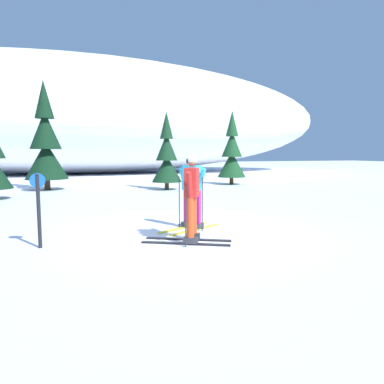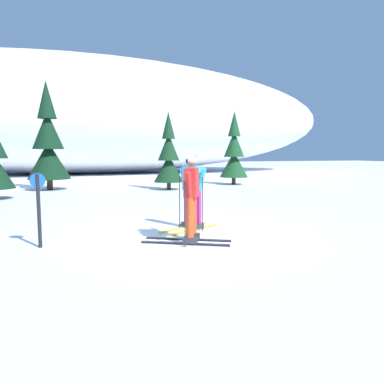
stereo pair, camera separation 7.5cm
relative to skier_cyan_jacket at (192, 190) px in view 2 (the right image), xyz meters
name	(u,v)px [view 2 (the right image)]	position (x,y,z in m)	size (l,w,h in m)	color
ground_plane	(190,232)	(-0.17, -0.37, -0.93)	(120.00, 120.00, 0.00)	white
skier_cyan_jacket	(192,190)	(0.00, 0.00, 0.00)	(1.65, 1.20, 1.76)	gold
skier_red_jacket	(191,197)	(-0.44, -1.26, 0.00)	(1.78, 1.23, 1.76)	black
pine_tree_center_left	(48,145)	(-3.74, 10.80, 1.26)	(2.02, 2.02, 5.24)	#47301E
pine_tree_center_right	(169,157)	(1.80, 9.06, 0.65)	(1.46, 1.46, 3.78)	#47301E
pine_tree_far_right	(234,154)	(6.05, 10.71, 0.81)	(1.61, 1.61, 4.16)	#47301E
snow_ridge_background	(77,116)	(-2.13, 24.82, 4.01)	(46.69, 15.01, 9.88)	white
trail_marker_post	(39,206)	(-3.30, -0.73, -0.13)	(0.28, 0.07, 1.42)	black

